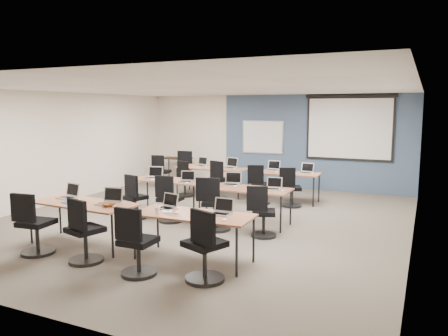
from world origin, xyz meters
The scene contains 58 objects.
floor centered at (0.00, 0.00, 0.00)m, with size 8.00×9.00×0.02m, color #6B6354.
ceiling centered at (0.00, 0.00, 2.70)m, with size 8.00×9.00×0.02m, color white.
wall_back centered at (0.00, 4.50, 1.35)m, with size 8.00×0.04×2.70m, color beige.
wall_front centered at (0.00, -4.50, 1.35)m, with size 8.00×0.04×2.70m, color beige.
wall_left centered at (-4.00, 0.00, 1.35)m, with size 0.04×9.00×2.70m, color beige.
wall_right centered at (4.00, 0.00, 1.35)m, with size 0.04×9.00×2.70m, color beige.
blue_accent_panel centered at (1.25, 4.47, 1.35)m, with size 5.50×0.04×2.70m, color #3D5977.
whiteboard centered at (-0.30, 4.43, 1.45)m, with size 1.28×0.03×0.98m.
projector_screen centered at (2.20, 4.41, 1.89)m, with size 2.40×0.10×1.82m.
training_table_front_left centered at (-1.06, -2.29, 0.69)m, with size 1.87×0.78×0.73m.
training_table_front_right centered at (1.02, -2.21, 0.69)m, with size 1.82×0.76×0.73m.
training_table_mid_left centered at (-1.03, 0.38, 0.68)m, with size 1.70×0.71×0.73m.
training_table_mid_right centered at (0.90, 0.11, 0.69)m, with size 1.83×0.76×0.73m.
training_table_back_left centered at (-1.05, 2.58, 0.69)m, with size 1.93×0.80×0.73m.
training_table_back_right centered at (1.01, 2.50, 0.68)m, with size 1.67×0.70×0.73m.
laptop_0 centered at (-1.55, -2.10, 0.79)m, with size 0.33×0.28×0.25m.
mouse_0 centered at (-1.22, -2.23, 0.74)m, with size 0.06×0.10×0.04m, color white.
task_chair_0 centered at (-1.40, -3.03, 0.42)m, with size 0.53×0.53×1.01m.
laptop_1 centered at (-0.59, -2.17, 0.79)m, with size 0.35×0.29×0.26m.
mouse_1 centered at (-0.38, -2.32, 0.74)m, with size 0.06×0.09×0.03m, color white.
task_chair_1 centered at (-0.41, -2.99, 0.41)m, with size 0.53×0.52×1.00m.
laptop_2 centered at (0.48, -2.05, 0.79)m, with size 0.30×0.26×0.23m.
mouse_2 centered at (0.77, -2.28, 0.74)m, with size 0.06×0.10×0.03m, color white.
task_chair_2 centered at (0.60, -3.08, 0.41)m, with size 0.50×0.50×0.99m.
laptop_3 centered at (1.41, -2.04, 0.79)m, with size 0.30×0.26×0.23m.
mouse_3 centered at (1.61, -2.37, 0.74)m, with size 0.06×0.09×0.03m, color white.
task_chair_3 centered at (1.55, -2.87, 0.42)m, with size 0.56×0.53×1.01m.
laptop_4 centered at (-1.45, 0.38, 0.79)m, with size 0.35×0.29×0.26m.
mouse_4 centered at (-1.30, 0.15, 0.74)m, with size 0.07×0.10×0.04m, color white.
task_chair_4 centered at (-1.33, -0.51, 0.39)m, with size 0.47×0.47×0.95m.
laptop_5 centered at (-0.52, 0.27, 0.79)m, with size 0.31×0.26×0.23m.
mouse_5 centered at (-0.41, 0.09, 0.74)m, with size 0.06×0.10×0.04m, color white.
task_chair_5 centered at (-0.54, -0.42, 0.40)m, with size 0.49×0.49×0.97m.
laptop_6 centered at (0.51, 0.35, 0.79)m, with size 0.34×0.29×0.26m.
mouse_6 centered at (0.68, 0.15, 0.74)m, with size 0.06×0.10×0.03m, color white.
task_chair_6 centered at (0.56, -0.57, 0.43)m, with size 0.57×0.55×1.03m.
laptop_7 centered at (1.46, 0.23, 0.79)m, with size 0.30×0.26×0.23m.
mouse_7 centered at (1.69, 0.09, 0.74)m, with size 0.06×0.09×0.03m, color white.
task_chair_7 centered at (1.53, -0.61, 0.39)m, with size 0.48×0.46×0.95m.
laptop_8 centered at (-1.48, 2.77, 0.79)m, with size 0.32×0.27×0.24m.
mouse_8 centered at (-1.21, 2.51, 0.74)m, with size 0.06×0.09×0.03m, color white.
task_chair_8 centered at (-1.57, 1.98, 0.39)m, with size 0.48×0.47×0.96m.
laptop_9 centered at (-0.57, 2.71, 0.80)m, with size 0.36×0.31×0.27m.
mouse_9 centered at (-0.39, 2.55, 0.74)m, with size 0.06×0.09×0.03m, color white.
task_chair_9 centered at (-0.64, 2.04, 0.41)m, with size 0.54×0.52×1.00m.
laptop_10 centered at (0.60, 2.75, 0.79)m, with size 0.32×0.28×0.25m.
mouse_10 centered at (0.78, 2.46, 0.74)m, with size 0.06×0.09×0.03m, color white.
task_chair_10 centered at (0.52, 1.96, 0.40)m, with size 0.49×0.48×0.96m.
laptop_11 centered at (1.50, 2.64, 0.79)m, with size 0.32×0.27×0.25m.
mouse_11 centered at (1.67, 2.53, 0.74)m, with size 0.06×0.10×0.03m, color white.
task_chair_11 centered at (1.31, 1.97, 0.39)m, with size 0.49×0.46×0.95m.
blue_mousepad centered at (-1.25, -2.41, 0.73)m, with size 0.23×0.19×0.01m, color navy.
snack_bowl centered at (-0.46, -2.34, 0.76)m, with size 0.24×0.24×0.06m, color brown.
snack_plate centered at (0.59, -2.27, 0.74)m, with size 0.17×0.17×0.01m, color white.
coffee_cup centered at (0.50, -2.39, 0.77)m, with size 0.07×0.07×0.06m, color white.
utility_table centered at (-3.05, 4.03, 0.66)m, with size 0.95×0.53×0.75m.
spare_chair_a centered at (-2.39, 3.62, 0.43)m, with size 0.57×0.57×1.04m.
spare_chair_b centered at (-2.90, 2.91, 0.39)m, with size 0.47×0.47×0.96m.
Camera 1 is at (4.14, -7.80, 2.29)m, focal length 35.00 mm.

